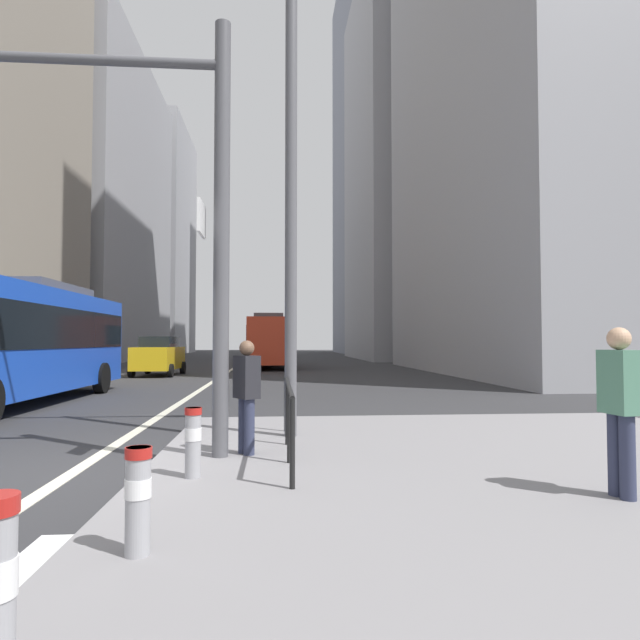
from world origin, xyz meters
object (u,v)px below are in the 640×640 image
city_bus_red_receding (268,339)px  street_lamp_post (291,129)px  bollard_left (138,494)px  pedestrian_walking (247,391)px  city_bus_blue_oncoming (12,336)px  car_oncoming_mid (159,356)px  car_receding_near (270,347)px  pedestrian_waiting (620,402)px  traffic_signal_gantry (55,161)px  bollard_right (193,438)px

city_bus_red_receding → street_lamp_post: bearing=-88.4°
bollard_left → pedestrian_walking: (0.60, 3.55, 0.43)m
bollard_left → pedestrian_walking: bearing=80.3°
city_bus_blue_oncoming → street_lamp_post: street_lamp_post is taller
city_bus_blue_oncoming → car_oncoming_mid: city_bus_blue_oncoming is taller
city_bus_red_receding → car_receding_near: (-0.08, 28.06, -0.84)m
pedestrian_waiting → city_bus_red_receding: bearing=97.3°
traffic_signal_gantry → bollard_right: traffic_signal_gantry is taller
city_bus_red_receding → pedestrian_waiting: (3.95, -30.87, -0.74)m
city_bus_red_receding → bollard_left: 32.01m
street_lamp_post → city_bus_red_receding: bearing=91.6°
street_lamp_post → bollard_left: street_lamp_post is taller
bollard_left → car_receding_near: bearing=89.6°
bollard_right → street_lamp_post: bearing=65.9°
traffic_signal_gantry → bollard_left: bearing=-60.0°
city_bus_blue_oncoming → city_bus_red_receding: bearing=72.9°
traffic_signal_gantry → street_lamp_post: 3.75m
traffic_signal_gantry → car_receding_near: bearing=87.6°
car_oncoming_mid → pedestrian_walking: (5.40, -20.26, 0.02)m
city_bus_blue_oncoming → pedestrian_waiting: (10.40, -9.85, -0.74)m
car_receding_near → pedestrian_waiting: size_ratio=2.71×
car_oncoming_mid → bollard_left: bearing=-78.6°
city_bus_red_receding → car_oncoming_mid: size_ratio=2.47×
city_bus_red_receding → pedestrian_walking: city_bus_red_receding is taller
city_bus_red_receding → pedestrian_waiting: city_bus_red_receding is taller
car_receding_near → traffic_signal_gantry: (-2.39, -56.65, 3.14)m
car_receding_near → street_lamp_post: bearing=-89.1°
car_receding_near → bollard_right: (-0.37, -57.76, -0.39)m
car_oncoming_mid → traffic_signal_gantry: 20.85m
city_bus_red_receding → bollard_right: 29.73m
car_receding_near → pedestrian_waiting: 59.07m
city_bus_blue_oncoming → traffic_signal_gantry: size_ratio=1.68×
bollard_right → traffic_signal_gantry: bearing=151.1°
bollard_right → bollard_left: bearing=-91.6°
car_receding_near → pedestrian_waiting: bearing=-86.1°
car_receding_near → traffic_signal_gantry: 56.78m
city_bus_blue_oncoming → car_oncoming_mid: bearing=84.9°
city_bus_red_receding → bollard_right: size_ratio=13.48×
bollard_left → pedestrian_waiting: bearing=14.0°
city_bus_blue_oncoming → car_receding_near: 49.50m
street_lamp_post → bollard_right: 5.52m
car_oncoming_mid → pedestrian_waiting: 24.51m
street_lamp_post → bollard_right: size_ratio=10.03×
car_oncoming_mid → bollard_left: size_ratio=5.57×
car_oncoming_mid → bollard_right: car_oncoming_mid is taller
car_oncoming_mid → street_lamp_post: bearing=-72.2°
car_receding_near → bollard_left: 60.04m
city_bus_red_receding → city_bus_blue_oncoming: bearing=-107.1°
traffic_signal_gantry → bollard_left: 5.29m
car_oncoming_mid → pedestrian_waiting: (9.26, -22.70, 0.11)m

